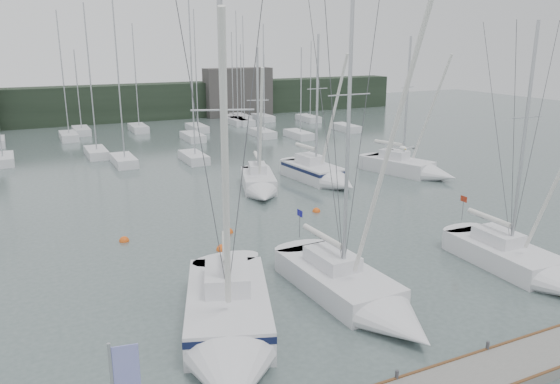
{
  "coord_description": "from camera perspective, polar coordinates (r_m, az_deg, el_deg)",
  "views": [
    {
      "loc": [
        -12.18,
        -16.29,
        11.05
      ],
      "look_at": [
        -1.83,
        5.0,
        4.41
      ],
      "focal_mm": 35.0,
      "sensor_mm": 36.0,
      "label": 1
    }
  ],
  "objects": [
    {
      "name": "ground",
      "position": [
        23.14,
        9.78,
        -13.11
      ],
      "size": [
        160.0,
        160.0,
        0.0
      ],
      "primitive_type": "plane",
      "color": "#495957",
      "rests_on": "ground"
    },
    {
      "name": "buoy_a",
      "position": [
        32.57,
        -5.42,
        -4.24
      ],
      "size": [
        0.58,
        0.58,
        0.58
      ],
      "primitive_type": "sphere",
      "color": "#DA5013",
      "rests_on": "ground"
    },
    {
      "name": "sailboat_mid_c",
      "position": [
        40.58,
        -2.11,
        0.66
      ],
      "size": [
        4.48,
        7.74,
        11.22
      ],
      "rotation": [
        0.0,
        0.0,
        -0.32
      ],
      "color": "silver",
      "rests_on": "ground"
    },
    {
      "name": "buoy_d",
      "position": [
        30.01,
        -6.09,
        -6.03
      ],
      "size": [
        0.62,
        0.62,
        0.62
      ],
      "primitive_type": "sphere",
      "color": "#DA5013",
      "rests_on": "ground"
    },
    {
      "name": "sailboat_mid_e",
      "position": [
        47.03,
        13.89,
        2.33
      ],
      "size": [
        5.06,
        8.53,
        12.11
      ],
      "rotation": [
        0.0,
        0.0,
        0.34
      ],
      "color": "silver",
      "rests_on": "ground"
    },
    {
      "name": "dock",
      "position": [
        19.83,
        18.65,
        -18.43
      ],
      "size": [
        24.0,
        2.0,
        0.4
      ],
      "primitive_type": "cube",
      "color": "slate",
      "rests_on": "ground"
    },
    {
      "name": "sailboat_near_center",
      "position": [
        23.69,
        8.82,
        -10.94
      ],
      "size": [
        3.26,
        9.75,
        15.13
      ],
      "rotation": [
        0.0,
        0.0,
        0.04
      ],
      "color": "silver",
      "rests_on": "ground"
    },
    {
      "name": "buoy_b",
      "position": [
        36.38,
        3.82,
        -2.05
      ],
      "size": [
        0.53,
        0.53,
        0.53
      ],
      "primitive_type": "sphere",
      "color": "#DA5013",
      "rests_on": "ground"
    },
    {
      "name": "mast_forest",
      "position": [
        65.62,
        -12.91,
        6.01
      ],
      "size": [
        56.21,
        28.23,
        14.71
      ],
      "color": "silver",
      "rests_on": "ground"
    },
    {
      "name": "sailboat_mid_d",
      "position": [
        43.43,
        4.54,
        1.72
      ],
      "size": [
        3.47,
        8.15,
        12.32
      ],
      "rotation": [
        0.0,
        0.0,
        0.1
      ],
      "color": "silver",
      "rests_on": "ground"
    },
    {
      "name": "sailboat_near_left",
      "position": [
        20.92,
        -5.33,
        -14.21
      ],
      "size": [
        6.3,
        10.35,
        14.61
      ],
      "rotation": [
        0.0,
        0.0,
        -0.34
      ],
      "color": "silver",
      "rests_on": "ground"
    },
    {
      "name": "seagull",
      "position": [
        22.03,
        12.75,
        4.49
      ],
      "size": [
        0.93,
        0.44,
        0.18
      ],
      "rotation": [
        0.0,
        0.0,
        -0.21
      ],
      "color": "white",
      "rests_on": "ground"
    },
    {
      "name": "far_building_right",
      "position": [
        82.38,
        -4.4,
        10.37
      ],
      "size": [
        10.0,
        3.0,
        7.0
      ],
      "primitive_type": "cube",
      "color": "#3E3B39",
      "rests_on": "ground"
    },
    {
      "name": "sailboat_near_right",
      "position": [
        28.96,
        24.81,
        -7.24
      ],
      "size": [
        2.86,
        8.75,
        12.81
      ],
      "rotation": [
        0.0,
        0.0,
        -0.02
      ],
      "color": "silver",
      "rests_on": "ground"
    },
    {
      "name": "buoy_c",
      "position": [
        32.32,
        -15.97,
        -4.96
      ],
      "size": [
        0.57,
        0.57,
        0.57
      ],
      "primitive_type": "sphere",
      "color": "#DA5013",
      "rests_on": "ground"
    },
    {
      "name": "far_treeline",
      "position": [
        79.69,
        -17.19,
        8.82
      ],
      "size": [
        90.0,
        4.0,
        5.0
      ],
      "primitive_type": "cube",
      "color": "black",
      "rests_on": "ground"
    }
  ]
}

